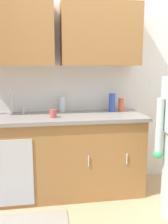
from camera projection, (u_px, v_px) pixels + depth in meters
ground_plane at (122, 222)px, 2.49m from camera, size 9.00×9.00×0.00m
kitchen_wall_with_uppers at (90, 68)px, 3.17m from camera, size 4.80×0.44×2.70m
counter_cabinet at (60, 156)px, 3.01m from camera, size 1.90×0.62×0.90m
countertop at (59, 117)px, 2.92m from camera, size 1.96×0.66×0.04m
sink at (14, 118)px, 2.85m from camera, size 0.50×0.36×0.35m
bottle_water_short at (112, 103)px, 3.14m from camera, size 0.08×0.08×0.22m
bottle_water_tall at (62, 104)px, 3.12m from camera, size 0.07×0.07×0.19m
bottle_dish_liquid at (121, 105)px, 3.17m from camera, size 0.07×0.07×0.16m
cup_by_sink at (53, 114)px, 2.80m from camera, size 0.08×0.08×0.09m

